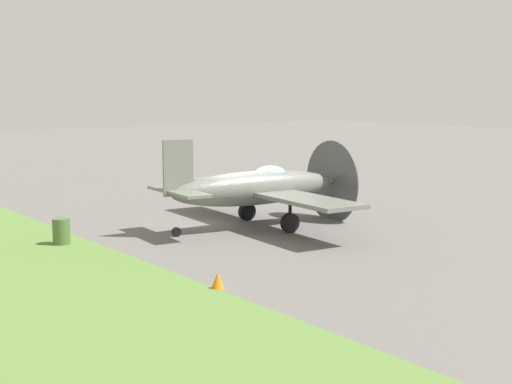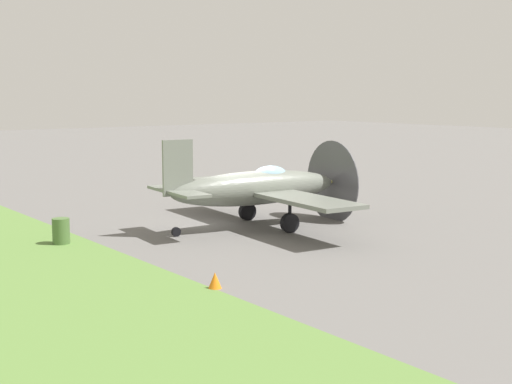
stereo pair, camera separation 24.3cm
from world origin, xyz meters
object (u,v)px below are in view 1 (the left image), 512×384
Objects in this scene: ground_crew_chief at (341,185)px; runway_marker_cone at (218,280)px; airplane_lead at (260,188)px; fuel_drum at (61,231)px.

ground_crew_chief is 15.69m from runway_marker_cone.
airplane_lead reaches higher than ground_crew_chief.
airplane_lead is at bearing -58.52° from ground_crew_chief.
ground_crew_chief is at bearing 123.73° from runway_marker_cone.
fuel_drum is at bearing -74.97° from ground_crew_chief.
fuel_drum is 2.05× the size of runway_marker_cone.
airplane_lead reaches higher than runway_marker_cone.
airplane_lead is at bearing 77.56° from fuel_drum.
fuel_drum is (0.69, -14.12, -0.46)m from ground_crew_chief.
runway_marker_cone is (6.38, -6.36, -1.33)m from airplane_lead.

